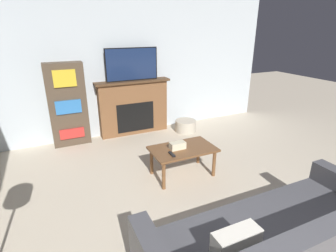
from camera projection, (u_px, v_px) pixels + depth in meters
wall_back at (127, 66)px, 5.07m from camera, size 6.21×0.06×2.70m
fireplace at (134, 107)px, 5.25m from camera, size 1.47×0.28×1.09m
tv at (132, 64)px, 4.94m from camera, size 1.01×0.03×0.61m
couch at (277, 249)px, 2.23m from camera, size 2.31×0.94×0.81m
coffee_table at (183, 152)px, 3.76m from camera, size 0.92×0.56×0.43m
tissue_box at (177, 145)px, 3.70m from camera, size 0.22×0.12×0.10m
remote_control at (172, 154)px, 3.53m from camera, size 0.04×0.15×0.02m
bookshelf at (68, 105)px, 4.68m from camera, size 0.65×0.29×1.49m
storage_basket at (186, 126)px, 5.47m from camera, size 0.43×0.43×0.24m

